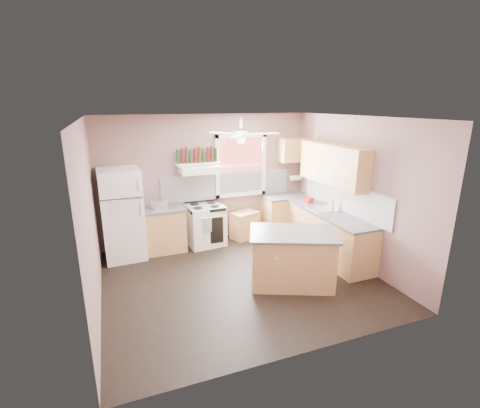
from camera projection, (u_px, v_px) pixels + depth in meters
name	position (u px, v px, depth m)	size (l,w,h in m)	color
floor	(241.00, 279.00, 5.98)	(4.50, 4.50, 0.00)	black
ceiling	(241.00, 118.00, 5.22)	(4.50, 4.50, 0.00)	white
wall_back	(207.00, 179.00, 7.42)	(4.50, 0.05, 2.70)	#7D5B57
wall_right	(356.00, 191.00, 6.38)	(0.05, 4.00, 2.70)	#7D5B57
wall_left	(88.00, 220.00, 4.83)	(0.05, 4.00, 2.70)	#7D5B57
backsplash_back	(228.00, 186.00, 7.59)	(2.90, 0.03, 0.55)	white
backsplash_right	(344.00, 197.00, 6.68)	(0.03, 2.60, 0.55)	white
window_view	(240.00, 165.00, 7.57)	(1.00, 0.02, 1.20)	brown
window_frame	(241.00, 166.00, 7.54)	(1.16, 0.07, 1.36)	white
refrigerator	(122.00, 214.00, 6.59)	(0.74, 0.72, 1.75)	white
base_cabinet_left	(162.00, 230.00, 7.02)	(0.90, 0.60, 0.86)	#A88246
counter_left	(161.00, 209.00, 6.90)	(0.92, 0.62, 0.04)	#48484A
toaster	(159.00, 205.00, 6.83)	(0.28, 0.16, 0.18)	silver
stove	(205.00, 225.00, 7.33)	(0.74, 0.64, 0.86)	white
range_hood	(199.00, 169.00, 7.02)	(0.78, 0.50, 0.14)	white
bottle_shelf	(198.00, 164.00, 7.10)	(0.90, 0.26, 0.03)	white
cart	(245.00, 225.00, 7.73)	(0.58, 0.39, 0.58)	#A88246
base_cabinet_corner	(285.00, 215.00, 7.98)	(1.00, 0.60, 0.86)	#A88246
base_cabinet_right	(328.00, 235.00, 6.80)	(0.60, 2.20, 0.86)	#A88246
counter_corner	(286.00, 196.00, 7.86)	(1.02, 0.62, 0.04)	#48484A
counter_right	(329.00, 213.00, 6.67)	(0.62, 2.22, 0.04)	#48484A
sink	(324.00, 209.00, 6.84)	(0.55, 0.45, 0.03)	silver
faucet	(331.00, 205.00, 6.87)	(0.03, 0.03, 0.14)	silver
upper_cabinet_right	(333.00, 164.00, 6.64)	(0.33, 1.80, 0.76)	#A88246
upper_cabinet_corner	(293.00, 150.00, 7.76)	(0.60, 0.33, 0.52)	#A88246
paper_towel	(296.00, 178.00, 8.01)	(0.12, 0.12, 0.26)	white
island	(292.00, 259.00, 5.75)	(1.31, 0.83, 0.86)	#A88246
island_top	(293.00, 233.00, 5.62)	(1.38, 0.90, 0.04)	#48484A
ceiling_fan_hub	(241.00, 134.00, 5.29)	(0.20, 0.20, 0.08)	white
soap_bottle	(332.00, 203.00, 6.84)	(0.08, 0.08, 0.22)	silver
red_caddy	(309.00, 200.00, 7.29)	(0.18, 0.12, 0.10)	red
wine_bottles	(197.00, 156.00, 7.05)	(0.86, 0.06, 0.31)	#143819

